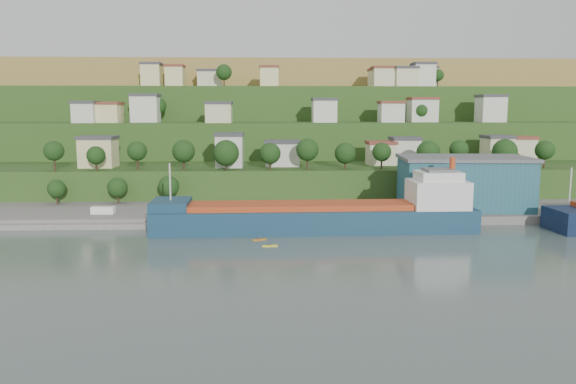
{
  "coord_description": "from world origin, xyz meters",
  "views": [
    {
      "loc": [
        -9.15,
        -109.05,
        25.86
      ],
      "look_at": [
        -4.56,
        15.0,
        7.93
      ],
      "focal_mm": 35.0,
      "sensor_mm": 36.0,
      "label": 1
    }
  ],
  "objects_px": {
    "cargo_ship_near": "(325,218)",
    "caravan": "(103,212)",
    "kayak_orange": "(259,239)",
    "warehouse": "(463,182)"
  },
  "relations": [
    {
      "from": "cargo_ship_near",
      "to": "kayak_orange",
      "type": "xyz_separation_m",
      "value": [
        -14.14,
        -8.39,
        -2.65
      ]
    },
    {
      "from": "caravan",
      "to": "kayak_orange",
      "type": "height_order",
      "value": "caravan"
    },
    {
      "from": "cargo_ship_near",
      "to": "kayak_orange",
      "type": "bearing_deg",
      "value": -150.5
    },
    {
      "from": "cargo_ship_near",
      "to": "warehouse",
      "type": "xyz_separation_m",
      "value": [
        36.17,
        16.72,
        5.57
      ]
    },
    {
      "from": "warehouse",
      "to": "caravan",
      "type": "distance_m",
      "value": 87.55
    },
    {
      "from": "warehouse",
      "to": "kayak_orange",
      "type": "relative_size",
      "value": 10.99
    },
    {
      "from": "cargo_ship_near",
      "to": "warehouse",
      "type": "relative_size",
      "value": 2.17
    },
    {
      "from": "caravan",
      "to": "kayak_orange",
      "type": "xyz_separation_m",
      "value": [
        36.89,
        -20.07,
        -2.23
      ]
    },
    {
      "from": "cargo_ship_near",
      "to": "kayak_orange",
      "type": "distance_m",
      "value": 16.66
    },
    {
      "from": "cargo_ship_near",
      "to": "caravan",
      "type": "distance_m",
      "value": 52.35
    }
  ]
}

